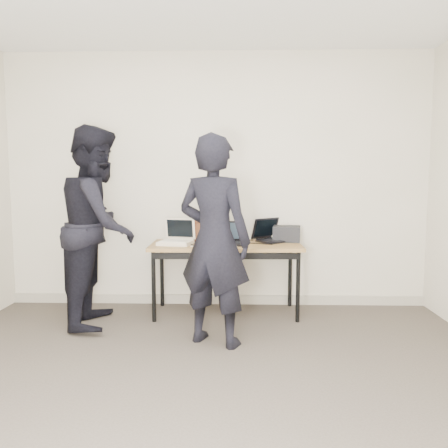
{
  "coord_description": "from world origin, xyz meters",
  "views": [
    {
      "loc": [
        0.21,
        -2.44,
        1.38
      ],
      "look_at": [
        0.1,
        1.6,
        0.95
      ],
      "focal_mm": 35.0,
      "sensor_mm": 36.0,
      "label": 1
    }
  ],
  "objects_px": {
    "leather_satchel": "(209,229)",
    "person_typist": "(214,241)",
    "desk": "(226,250)",
    "laptop_beige": "(177,239)",
    "laptop_right": "(271,236)",
    "laptop_center": "(227,239)",
    "equipment_box": "(287,234)",
    "person_observer": "(98,226)"
  },
  "relations": [
    {
      "from": "laptop_beige",
      "to": "leather_satchel",
      "type": "distance_m",
      "value": 0.41
    },
    {
      "from": "laptop_beige",
      "to": "leather_satchel",
      "type": "relative_size",
      "value": 0.99
    },
    {
      "from": "laptop_center",
      "to": "person_typist",
      "type": "height_order",
      "value": "person_typist"
    },
    {
      "from": "person_typist",
      "to": "person_observer",
      "type": "xyz_separation_m",
      "value": [
        -1.12,
        0.51,
        0.06
      ]
    },
    {
      "from": "desk",
      "to": "person_typist",
      "type": "bearing_deg",
      "value": -96.74
    },
    {
      "from": "equipment_box",
      "to": "person_typist",
      "type": "bearing_deg",
      "value": -125.57
    },
    {
      "from": "leather_satchel",
      "to": "person_typist",
      "type": "height_order",
      "value": "person_typist"
    },
    {
      "from": "laptop_right",
      "to": "person_typist",
      "type": "height_order",
      "value": "person_typist"
    },
    {
      "from": "laptop_beige",
      "to": "person_typist",
      "type": "bearing_deg",
      "value": -50.55
    },
    {
      "from": "person_typist",
      "to": "laptop_center",
      "type": "bearing_deg",
      "value": -73.08
    },
    {
      "from": "laptop_center",
      "to": "leather_satchel",
      "type": "distance_m",
      "value": 0.33
    },
    {
      "from": "desk",
      "to": "laptop_beige",
      "type": "xyz_separation_m",
      "value": [
        -0.49,
        -0.03,
        0.11
      ]
    },
    {
      "from": "laptop_beige",
      "to": "person_observer",
      "type": "relative_size",
      "value": 0.2
    },
    {
      "from": "laptop_center",
      "to": "person_typist",
      "type": "distance_m",
      "value": 0.78
    },
    {
      "from": "laptop_beige",
      "to": "laptop_right",
      "type": "xyz_separation_m",
      "value": [
        0.96,
        0.22,
        0.0
      ]
    },
    {
      "from": "desk",
      "to": "leather_satchel",
      "type": "xyz_separation_m",
      "value": [
        -0.18,
        0.23,
        0.19
      ]
    },
    {
      "from": "desk",
      "to": "person_typist",
      "type": "relative_size",
      "value": 0.87
    },
    {
      "from": "desk",
      "to": "person_observer",
      "type": "relative_size",
      "value": 0.82
    },
    {
      "from": "leather_satchel",
      "to": "equipment_box",
      "type": "height_order",
      "value": "leather_satchel"
    },
    {
      "from": "laptop_right",
      "to": "equipment_box",
      "type": "relative_size",
      "value": 1.62
    },
    {
      "from": "laptop_right",
      "to": "leather_satchel",
      "type": "xyz_separation_m",
      "value": [
        -0.65,
        0.03,
        0.07
      ]
    },
    {
      "from": "laptop_center",
      "to": "person_observer",
      "type": "bearing_deg",
      "value": -172.31
    },
    {
      "from": "laptop_beige",
      "to": "person_typist",
      "type": "relative_size",
      "value": 0.21
    },
    {
      "from": "leather_satchel",
      "to": "person_typist",
      "type": "relative_size",
      "value": 0.21
    },
    {
      "from": "laptop_beige",
      "to": "laptop_right",
      "type": "distance_m",
      "value": 0.99
    },
    {
      "from": "desk",
      "to": "laptop_right",
      "type": "height_order",
      "value": "laptop_right"
    },
    {
      "from": "laptop_center",
      "to": "equipment_box",
      "type": "height_order",
      "value": "laptop_center"
    },
    {
      "from": "laptop_right",
      "to": "person_typist",
      "type": "relative_size",
      "value": 0.26
    },
    {
      "from": "person_observer",
      "to": "laptop_right",
      "type": "bearing_deg",
      "value": -79.04
    },
    {
      "from": "desk",
      "to": "laptop_center",
      "type": "xyz_separation_m",
      "value": [
        0.01,
        -0.03,
        0.11
      ]
    },
    {
      "from": "laptop_beige",
      "to": "laptop_right",
      "type": "relative_size",
      "value": 0.82
    },
    {
      "from": "person_typist",
      "to": "desk",
      "type": "bearing_deg",
      "value": -71.91
    },
    {
      "from": "laptop_right",
      "to": "person_observer",
      "type": "xyz_separation_m",
      "value": [
        -1.66,
        -0.48,
        0.15
      ]
    },
    {
      "from": "leather_satchel",
      "to": "laptop_right",
      "type": "bearing_deg",
      "value": -5.81
    },
    {
      "from": "equipment_box",
      "to": "person_observer",
      "type": "relative_size",
      "value": 0.15
    },
    {
      "from": "desk",
      "to": "person_observer",
      "type": "distance_m",
      "value": 1.26
    },
    {
      "from": "equipment_box",
      "to": "laptop_beige",
      "type": "bearing_deg",
      "value": -168.95
    },
    {
      "from": "leather_satchel",
      "to": "laptop_center",
      "type": "bearing_deg",
      "value": -55.58
    },
    {
      "from": "leather_satchel",
      "to": "person_observer",
      "type": "height_order",
      "value": "person_observer"
    },
    {
      "from": "equipment_box",
      "to": "person_typist",
      "type": "distance_m",
      "value": 1.22
    },
    {
      "from": "laptop_center",
      "to": "laptop_right",
      "type": "distance_m",
      "value": 0.51
    },
    {
      "from": "laptop_center",
      "to": "person_typist",
      "type": "xyz_separation_m",
      "value": [
        -0.09,
        -0.77,
        0.09
      ]
    }
  ]
}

